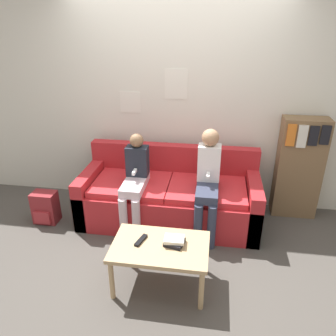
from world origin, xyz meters
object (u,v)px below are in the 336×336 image
tv_remote (141,240)px  couch (170,197)px  bookshelf (299,168)px  person_left (135,179)px  person_right (208,179)px  coffee_table (160,250)px  backpack (45,208)px

tv_remote → couch: bearing=101.6°
couch → bookshelf: bearing=13.3°
person_left → person_right: 0.80m
coffee_table → bookshelf: 2.01m
person_right → tv_remote: (-0.54, -0.86, -0.22)m
coffee_table → bookshelf: bearing=45.6°
tv_remote → bookshelf: size_ratio=0.14×
person_right → tv_remote: 1.04m
backpack → person_right: bearing=3.2°
person_left → backpack: size_ratio=2.83×
tv_remote → bookshelf: bearing=58.7°
bookshelf → backpack: bearing=-167.5°
coffee_table → person_left: 1.00m
couch → tv_remote: couch is taller
person_right → tv_remote: bearing=-121.9°
backpack → tv_remote: bearing=-29.7°
couch → tv_remote: bearing=-95.4°
backpack → couch: bearing=11.6°
couch → tv_remote: 1.07m
person_right → bookshelf: size_ratio=0.96×
person_left → bookshelf: (1.83, 0.56, 0.01)m
person_left → bookshelf: bookshelf is taller
couch → coffee_table: 1.09m
couch → person_right: 0.60m
person_right → bookshelf: 1.17m
backpack → person_left: bearing=4.6°
coffee_table → backpack: coffee_table is taller
coffee_table → backpack: bearing=152.4°
person_left → person_right: bearing=1.3°
tv_remote → bookshelf: 2.11m
person_right → backpack: person_right is taller
coffee_table → tv_remote: (-0.18, 0.03, 0.06)m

